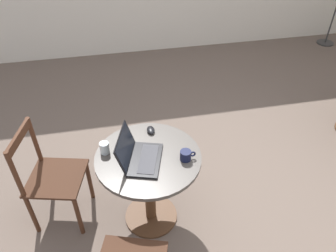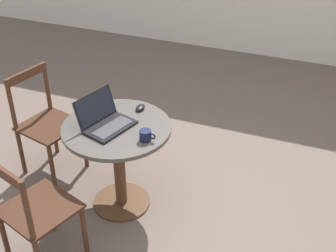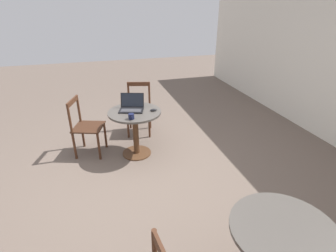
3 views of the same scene
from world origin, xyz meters
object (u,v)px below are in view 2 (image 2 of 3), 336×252
(laptop, at_px, (106,121))
(chair_near_left, at_px, (46,124))
(mug, at_px, (146,135))
(cafe_table_near, at_px, (118,147))
(drinking_glass, at_px, (85,106))
(mouse, at_px, (140,108))
(chair_near_front, at_px, (34,212))

(laptop, bearing_deg, chair_near_left, 162.32)
(mug, bearing_deg, chair_near_left, 164.87)
(cafe_table_near, xyz_separation_m, drinking_glass, (-0.30, 0.10, 0.22))
(laptop, height_order, mouse, laptop)
(mouse, height_order, mug, mug)
(chair_near_left, distance_m, mouse, 0.87)
(cafe_table_near, distance_m, chair_near_front, 0.76)
(cafe_table_near, height_order, mouse, mouse)
(laptop, bearing_deg, drinking_glass, 150.84)
(cafe_table_near, bearing_deg, chair_near_left, 165.82)
(mouse, bearing_deg, cafe_table_near, -103.24)
(chair_near_front, relative_size, mouse, 8.91)
(laptop, bearing_deg, cafe_table_near, 22.53)
(chair_near_front, distance_m, mouse, 1.07)
(chair_near_left, xyz_separation_m, laptop, (0.68, -0.22, 0.31))
(chair_near_front, relative_size, laptop, 2.16)
(mug, xyz_separation_m, drinking_glass, (-0.56, 0.19, 0.01))
(chair_near_front, distance_m, drinking_glass, 0.88)
(drinking_glass, bearing_deg, chair_near_left, 169.01)
(drinking_glass, bearing_deg, cafe_table_near, -18.78)
(cafe_table_near, bearing_deg, drinking_glass, 161.22)
(chair_near_left, relative_size, mug, 7.75)
(cafe_table_near, xyz_separation_m, mug, (0.26, -0.08, 0.22))
(chair_near_left, distance_m, chair_near_front, 1.04)
(laptop, xyz_separation_m, drinking_glass, (-0.23, 0.13, -0.00))
(cafe_table_near, distance_m, mouse, 0.34)
(mouse, distance_m, drinking_glass, 0.40)
(chair_near_front, height_order, mouse, chair_near_front)
(chair_near_left, height_order, mug, chair_near_left)
(cafe_table_near, relative_size, mug, 6.76)
(laptop, xyz_separation_m, mug, (0.33, -0.06, -0.01))
(chair_near_front, height_order, laptop, laptop)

